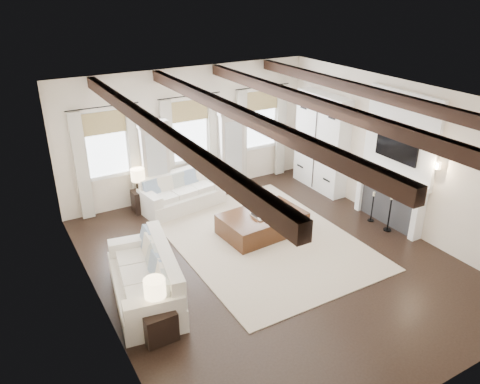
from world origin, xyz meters
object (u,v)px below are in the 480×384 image
ottoman (262,223)px  side_table_front (158,323)px  sofa_left (149,280)px  sofa_back (181,194)px  side_table_back (140,201)px

ottoman → side_table_front: size_ratio=3.54×
sofa_left → side_table_front: size_ratio=4.66×
sofa_left → ottoman: sofa_left is taller
sofa_back → sofa_left: bearing=-122.2°
sofa_left → side_table_front: (-0.21, -0.98, -0.14)m
sofa_back → ottoman: size_ratio=1.17×
sofa_back → side_table_front: bearing=-117.9°
sofa_left → side_table_back: size_ratio=4.33×
sofa_back → ottoman: (1.01, -2.08, -0.11)m
sofa_back → side_table_back: size_ratio=3.85×
sofa_back → side_table_back: bearing=166.1°
sofa_left → side_table_back: bearing=73.4°
sofa_left → side_table_front: bearing=-102.3°
sofa_left → ottoman: 3.08m
ottoman → side_table_back: bearing=126.2°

